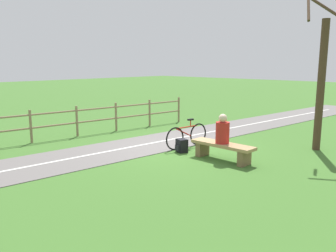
% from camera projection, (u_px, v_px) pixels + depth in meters
% --- Properties ---
extents(ground_plane, '(80.00, 80.00, 0.00)m').
position_uv_depth(ground_plane, '(178.00, 147.00, 10.53)').
color(ground_plane, '#3D6B28').
extents(paved_path, '(5.77, 36.04, 0.02)m').
position_uv_depth(paved_path, '(31.00, 166.00, 8.59)').
color(paved_path, '#66605E').
rests_on(paved_path, ground_plane).
extents(path_centre_line, '(3.28, 31.85, 0.00)m').
position_uv_depth(path_centre_line, '(31.00, 166.00, 8.59)').
color(path_centre_line, silver).
rests_on(path_centre_line, paved_path).
extents(bench, '(1.78, 0.49, 0.46)m').
position_uv_depth(bench, '(222.00, 148.00, 9.11)').
color(bench, '#A88456').
rests_on(bench, ground_plane).
extents(person_seated, '(0.36, 0.36, 0.77)m').
position_uv_depth(person_seated, '(223.00, 131.00, 9.03)').
color(person_seated, '#B2231E').
rests_on(person_seated, bench).
extents(bicycle, '(0.21, 1.66, 0.87)m').
position_uv_depth(bicycle, '(187.00, 136.00, 10.48)').
color(bicycle, black).
rests_on(bicycle, ground_plane).
extents(backpack, '(0.37, 0.36, 0.38)m').
position_uv_depth(backpack, '(182.00, 146.00, 9.97)').
color(backpack, black).
rests_on(backpack, ground_plane).
extents(fence_roadside, '(1.15, 9.49, 1.07)m').
position_uv_depth(fence_roadside, '(77.00, 119.00, 12.02)').
color(fence_roadside, '#847051').
rests_on(fence_roadside, ground_plane).
extents(tree_by_path, '(1.63, 1.63, 4.74)m').
position_uv_depth(tree_by_path, '(323.00, 72.00, 9.84)').
color(tree_by_path, '#473323').
rests_on(tree_by_path, ground_plane).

